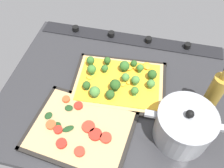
# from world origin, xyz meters

# --- Properties ---
(ground_plane) EXTENTS (0.82, 0.65, 0.03)m
(ground_plane) POSITION_xyz_m (0.00, 0.00, -0.01)
(ground_plane) COLOR #28282B
(stove_control_panel) EXTENTS (0.79, 0.07, 0.03)m
(stove_control_panel) POSITION_xyz_m (-0.00, -0.29, 0.01)
(stove_control_panel) COLOR black
(stove_control_panel) RESTS_ON ground_plane
(baking_tray_front) EXTENTS (0.36, 0.28, 0.01)m
(baking_tray_front) POSITION_xyz_m (-0.01, -0.04, 0.00)
(baking_tray_front) COLOR black
(baking_tray_front) RESTS_ON ground_plane
(broccoli_pizza) EXTENTS (0.34, 0.25, 0.06)m
(broccoli_pizza) POSITION_xyz_m (-0.01, -0.04, 0.02)
(broccoli_pizza) COLOR tan
(broccoli_pizza) RESTS_ON baking_tray_front
(baking_tray_back) EXTENTS (0.35, 0.29, 0.01)m
(baking_tray_back) POSITION_xyz_m (0.07, 0.17, 0.00)
(baking_tray_back) COLOR black
(baking_tray_back) RESTS_ON ground_plane
(veggie_pizza_back) EXTENTS (0.33, 0.26, 0.02)m
(veggie_pizza_back) POSITION_xyz_m (0.08, 0.18, 0.01)
(veggie_pizza_back) COLOR tan
(veggie_pizza_back) RESTS_ON baking_tray_back
(cooking_pot) EXTENTS (0.24, 0.18, 0.14)m
(cooking_pot) POSITION_xyz_m (-0.24, 0.12, 0.06)
(cooking_pot) COLOR gray
(cooking_pot) RESTS_ON ground_plane
(oil_bottle) EXTENTS (0.05, 0.05, 0.21)m
(oil_bottle) POSITION_xyz_m (-0.32, -0.01, 0.09)
(oil_bottle) COLOR olive
(oil_bottle) RESTS_ON ground_plane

